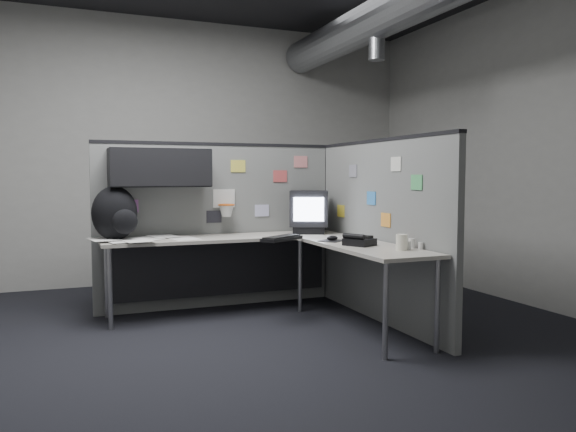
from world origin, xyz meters
name	(u,v)px	position (x,y,z in m)	size (l,w,h in m)	color
room	(336,78)	(0.56, 0.00, 2.10)	(5.62, 5.62, 3.22)	black
partition_back	(204,207)	(-0.25, 1.23, 1.00)	(2.44, 0.42, 1.63)	slate
partition_right	(379,230)	(1.10, 0.22, 0.82)	(0.07, 2.23, 1.63)	slate
desk	(261,251)	(0.15, 0.70, 0.61)	(2.31, 2.11, 0.73)	#ADA89C
monitor	(309,211)	(0.76, 1.01, 0.95)	(0.49, 0.49, 0.43)	black
keyboard	(282,238)	(0.27, 0.49, 0.75)	(0.46, 0.38, 0.04)	black
mouse	(332,239)	(0.66, 0.27, 0.75)	(0.28, 0.27, 0.05)	black
phone	(359,241)	(0.72, -0.10, 0.77)	(0.27, 0.28, 0.10)	black
bottles	(410,244)	(0.99, -0.43, 0.77)	(0.14, 0.18, 0.09)	silver
cup	(402,242)	(0.88, -0.48, 0.79)	(0.09, 0.09, 0.12)	white
papers	(143,239)	(-0.87, 0.97, 0.74)	(0.98, 0.68, 0.02)	white
backpack	(116,214)	(-1.10, 1.01, 0.96)	(0.43, 0.38, 0.48)	black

